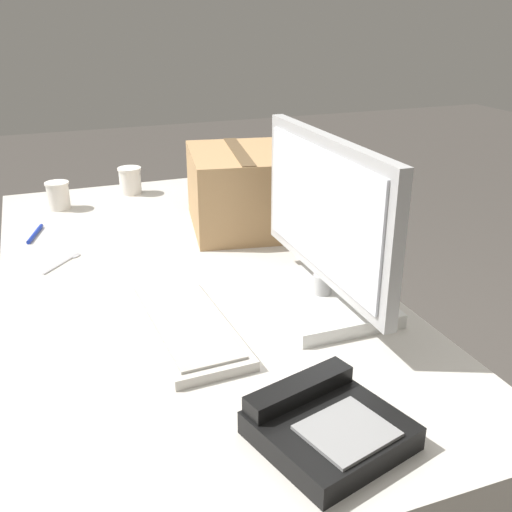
{
  "coord_description": "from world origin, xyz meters",
  "views": [
    {
      "loc": [
        1.42,
        -0.32,
        1.39
      ],
      "look_at": [
        0.3,
        0.1,
        0.89
      ],
      "focal_mm": 42.0,
      "sensor_mm": 36.0,
      "label": 1
    }
  ],
  "objects_px": {
    "monitor": "(324,238)",
    "desk_phone": "(326,425)",
    "paper_cup_left": "(131,180)",
    "keyboard": "(185,324)",
    "pen_marker": "(35,234)",
    "paper_cup_right": "(58,195)",
    "cardboard_box": "(239,190)",
    "spoon": "(68,260)"
  },
  "relations": [
    {
      "from": "keyboard",
      "to": "paper_cup_right",
      "type": "bearing_deg",
      "value": -171.18
    },
    {
      "from": "paper_cup_left",
      "to": "spoon",
      "type": "bearing_deg",
      "value": -25.68
    },
    {
      "from": "paper_cup_right",
      "to": "cardboard_box",
      "type": "bearing_deg",
      "value": 53.99
    },
    {
      "from": "paper_cup_left",
      "to": "cardboard_box",
      "type": "xyz_separation_m",
      "value": [
        0.48,
        0.26,
        0.07
      ]
    },
    {
      "from": "monitor",
      "to": "spoon",
      "type": "distance_m",
      "value": 0.74
    },
    {
      "from": "paper_cup_left",
      "to": "spoon",
      "type": "height_order",
      "value": "paper_cup_left"
    },
    {
      "from": "paper_cup_right",
      "to": "cardboard_box",
      "type": "xyz_separation_m",
      "value": [
        0.38,
        0.53,
        0.07
      ]
    },
    {
      "from": "monitor",
      "to": "paper_cup_right",
      "type": "bearing_deg",
      "value": -151.41
    },
    {
      "from": "paper_cup_left",
      "to": "cardboard_box",
      "type": "relative_size",
      "value": 0.23
    },
    {
      "from": "monitor",
      "to": "desk_phone",
      "type": "distance_m",
      "value": 0.49
    },
    {
      "from": "monitor",
      "to": "cardboard_box",
      "type": "height_order",
      "value": "monitor"
    },
    {
      "from": "monitor",
      "to": "pen_marker",
      "type": "bearing_deg",
      "value": -139.56
    },
    {
      "from": "spoon",
      "to": "paper_cup_left",
      "type": "bearing_deg",
      "value": 15.58
    },
    {
      "from": "monitor",
      "to": "cardboard_box",
      "type": "bearing_deg",
      "value": -179.99
    },
    {
      "from": "desk_phone",
      "to": "cardboard_box",
      "type": "xyz_separation_m",
      "value": [
        -1.01,
        0.2,
        0.09
      ]
    },
    {
      "from": "desk_phone",
      "to": "pen_marker",
      "type": "bearing_deg",
      "value": -175.8
    },
    {
      "from": "monitor",
      "to": "pen_marker",
      "type": "distance_m",
      "value": 0.96
    },
    {
      "from": "paper_cup_right",
      "to": "spoon",
      "type": "distance_m",
      "value": 0.48
    },
    {
      "from": "desk_phone",
      "to": "paper_cup_right",
      "type": "xyz_separation_m",
      "value": [
        -1.39,
        -0.33,
        0.02
      ]
    },
    {
      "from": "spoon",
      "to": "keyboard",
      "type": "bearing_deg",
      "value": -115.4
    },
    {
      "from": "paper_cup_right",
      "to": "pen_marker",
      "type": "distance_m",
      "value": 0.26
    },
    {
      "from": "desk_phone",
      "to": "paper_cup_right",
      "type": "height_order",
      "value": "paper_cup_right"
    },
    {
      "from": "keyboard",
      "to": "paper_cup_left",
      "type": "relative_size",
      "value": 4.38
    },
    {
      "from": "monitor",
      "to": "desk_phone",
      "type": "height_order",
      "value": "monitor"
    },
    {
      "from": "paper_cup_right",
      "to": "spoon",
      "type": "relative_size",
      "value": 0.76
    },
    {
      "from": "keyboard",
      "to": "monitor",
      "type": "bearing_deg",
      "value": 87.01
    },
    {
      "from": "paper_cup_right",
      "to": "pen_marker",
      "type": "height_order",
      "value": "paper_cup_right"
    },
    {
      "from": "paper_cup_right",
      "to": "pen_marker",
      "type": "xyz_separation_m",
      "value": [
        0.24,
        -0.09,
        -0.04
      ]
    },
    {
      "from": "paper_cup_left",
      "to": "cardboard_box",
      "type": "height_order",
      "value": "cardboard_box"
    },
    {
      "from": "paper_cup_left",
      "to": "paper_cup_right",
      "type": "xyz_separation_m",
      "value": [
        0.1,
        -0.27,
        -0.0
      ]
    },
    {
      "from": "desk_phone",
      "to": "spoon",
      "type": "distance_m",
      "value": 0.97
    },
    {
      "from": "paper_cup_left",
      "to": "keyboard",
      "type": "bearing_deg",
      "value": -3.6
    },
    {
      "from": "keyboard",
      "to": "paper_cup_left",
      "type": "height_order",
      "value": "paper_cup_left"
    },
    {
      "from": "spoon",
      "to": "cardboard_box",
      "type": "distance_m",
      "value": 0.56
    },
    {
      "from": "keyboard",
      "to": "desk_phone",
      "type": "bearing_deg",
      "value": 13.76
    },
    {
      "from": "spoon",
      "to": "cardboard_box",
      "type": "height_order",
      "value": "cardboard_box"
    },
    {
      "from": "desk_phone",
      "to": "paper_cup_right",
      "type": "bearing_deg",
      "value": 177.52
    },
    {
      "from": "monitor",
      "to": "desk_phone",
      "type": "xyz_separation_m",
      "value": [
        0.42,
        -0.2,
        -0.14
      ]
    },
    {
      "from": "paper_cup_left",
      "to": "spoon",
      "type": "relative_size",
      "value": 0.78
    },
    {
      "from": "spoon",
      "to": "pen_marker",
      "type": "bearing_deg",
      "value": 59.53
    },
    {
      "from": "desk_phone",
      "to": "cardboard_box",
      "type": "distance_m",
      "value": 1.03
    },
    {
      "from": "desk_phone",
      "to": "cardboard_box",
      "type": "relative_size",
      "value": 0.62
    }
  ]
}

